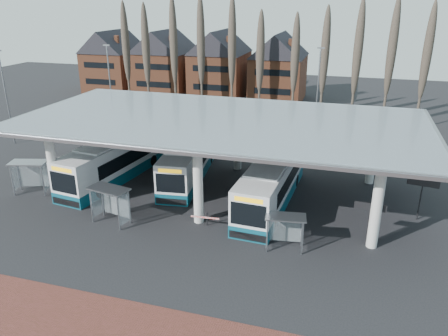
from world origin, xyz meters
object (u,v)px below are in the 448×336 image
(bus_0, at_px, (117,159))
(bus_2, at_px, (272,182))
(shelter_1, at_px, (111,197))
(shelter_0, at_px, (30,170))
(shelter_2, at_px, (285,224))
(bus_1, at_px, (190,159))

(bus_0, distance_m, bus_2, 14.32)
(bus_0, relative_size, bus_2, 1.03)
(bus_0, xyz_separation_m, bus_2, (14.28, -1.12, -0.03))
(bus_2, height_order, shelter_1, bus_2)
(shelter_1, bearing_deg, shelter_0, 174.56)
(bus_2, relative_size, shelter_1, 4.14)
(bus_0, height_order, shelter_2, bus_0)
(shelter_0, xyz_separation_m, shelter_2, (21.60, -2.81, -0.26))
(shelter_0, bearing_deg, shelter_2, -22.31)
(bus_0, xyz_separation_m, bus_1, (6.16, 2.11, -0.11))
(shelter_0, distance_m, shelter_1, 9.49)
(bus_2, height_order, shelter_2, bus_2)
(bus_1, distance_m, shelter_0, 13.38)
(shelter_0, bearing_deg, bus_1, 16.81)
(shelter_1, xyz_separation_m, shelter_2, (12.52, -0.04, -0.25))
(shelter_2, bearing_deg, bus_1, 127.64)
(shelter_0, bearing_deg, bus_2, -3.85)
(bus_2, bearing_deg, shelter_0, -165.84)
(shelter_1, relative_size, shelter_2, 1.16)
(shelter_1, height_order, shelter_2, shelter_1)
(bus_0, bearing_deg, bus_2, 2.76)
(bus_0, distance_m, shelter_2, 18.11)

